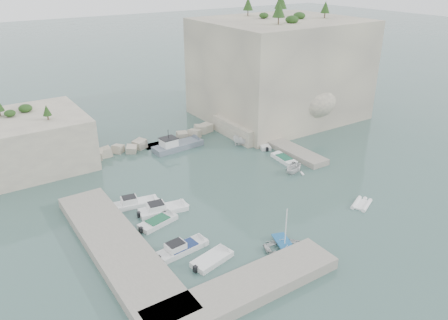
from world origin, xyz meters
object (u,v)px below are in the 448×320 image
inflatable_dinghy (361,205)px  tender_east_a (294,172)px  motorboat_e (212,261)px  work_boat (178,148)px  tender_east_b (284,161)px  rowboat (284,248)px  motorboat_d (183,251)px  tender_east_c (263,146)px  motorboat_a (136,205)px  motorboat_b (164,212)px  tender_east_d (248,145)px  motorboat_c (158,224)px

inflatable_dinghy → tender_east_a: bearing=69.3°
motorboat_e → tender_east_a: bearing=15.1°
inflatable_dinghy → work_boat: (-9.78, 26.84, 0.00)m
motorboat_e → tender_east_b: 24.92m
rowboat → tender_east_a: tender_east_a is taller
motorboat_e → motorboat_d: bearing=104.3°
tender_east_c → work_boat: bearing=82.2°
motorboat_e → tender_east_a: (19.32, 10.18, 0.00)m
motorboat_a → motorboat_e: 13.82m
rowboat → tender_east_c: bearing=-15.6°
motorboat_b → tender_east_d: (19.91, 10.77, 0.00)m
motorboat_d → work_boat: (11.78, 23.11, 0.00)m
motorboat_a → tender_east_d: bearing=29.6°
rowboat → tender_east_b: rowboat is taller
motorboat_b → tender_east_c: (21.39, 9.00, 0.00)m
motorboat_d → tender_east_d: 28.45m
motorboat_b → rowboat: bearing=-52.8°
rowboat → motorboat_b: bearing=46.2°
motorboat_a → motorboat_d: same height
tender_east_a → tender_east_d: bearing=-18.9°
inflatable_dinghy → tender_east_d: 22.20m
motorboat_e → rowboat: 7.42m
tender_east_d → tender_east_a: bearing=-160.8°
motorboat_a → tender_east_c: bearing=24.5°
motorboat_e → work_boat: size_ratio=0.53×
motorboat_b → rowboat: (6.90, -12.86, 0.00)m
tender_east_d → inflatable_dinghy: bearing=-156.9°
tender_east_c → tender_east_a: bearing=-171.7°
tender_east_a → tender_east_c: (2.27, 9.52, 0.00)m
motorboat_e → tender_east_d: 29.42m
rowboat → motorboat_a: bearing=47.3°
motorboat_d → tender_east_b: (22.25, 10.83, 0.00)m
rowboat → tender_east_a: size_ratio=1.20×
motorboat_a → work_boat: bearing=55.9°
inflatable_dinghy → tender_east_b: 14.58m
inflatable_dinghy → tender_east_c: 20.49m
motorboat_b → tender_east_c: size_ratio=1.36×
motorboat_c → motorboat_d: bearing=-104.6°
motorboat_e → tender_east_d: tender_east_d is taller
tender_east_b → work_boat: bearing=45.4°
tender_east_d → work_boat: bearing=88.1°
tender_east_c → motorboat_d: bearing=147.6°
tender_east_d → motorboat_d: bearing=153.8°
motorboat_a → work_boat: 17.31m
motorboat_e → work_boat: (10.25, 26.11, 0.00)m
motorboat_b → tender_east_a: tender_east_a is taller
motorboat_b → inflatable_dinghy: bearing=-20.9°
motorboat_d → tender_east_c: motorboat_d is taller
rowboat → tender_east_a: bearing=-26.8°
motorboat_e → tender_east_c: 29.22m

